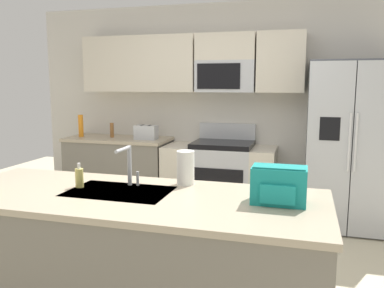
{
  "coord_description": "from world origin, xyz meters",
  "views": [
    {
      "loc": [
        0.98,
        -2.9,
        1.61
      ],
      "look_at": [
        -0.03,
        0.6,
        1.05
      ],
      "focal_mm": 37.16,
      "sensor_mm": 36.0,
      "label": 1
    }
  ],
  "objects": [
    {
      "name": "back_counter",
      "position": [
        -1.38,
        1.8,
        0.45
      ],
      "size": [
        1.36,
        0.63,
        0.9
      ],
      "color": "slate",
      "rests_on": "ground"
    },
    {
      "name": "pepper_mill",
      "position": [
        -1.47,
        1.8,
        1.0
      ],
      "size": [
        0.05,
        0.05,
        0.19
      ],
      "primitive_type": "cylinder",
      "color": "brown",
      "rests_on": "back_counter"
    },
    {
      "name": "refrigerator",
      "position": [
        1.44,
        1.73,
        0.93
      ],
      "size": [
        0.9,
        0.76,
        1.85
      ],
      "color": "#4C4F54",
      "rests_on": "ground"
    },
    {
      "name": "soap_dispenser",
      "position": [
        -0.5,
        -0.56,
        0.97
      ],
      "size": [
        0.06,
        0.06,
        0.17
      ],
      "color": "#D8CC66",
      "rests_on": "island_counter"
    },
    {
      "name": "island_counter",
      "position": [
        -0.1,
        -0.63,
        0.45
      ],
      "size": [
        2.51,
        0.96,
        0.9
      ],
      "color": "slate",
      "rests_on": "ground"
    },
    {
      "name": "toaster",
      "position": [
        -0.97,
        1.75,
        0.99
      ],
      "size": [
        0.28,
        0.16,
        0.18
      ],
      "color": "#B7BABF",
      "rests_on": "back_counter"
    },
    {
      "name": "paper_towel_roll",
      "position": [
        0.18,
        -0.28,
        1.02
      ],
      "size": [
        0.12,
        0.12,
        0.24
      ],
      "primitive_type": "cylinder",
      "color": "white",
      "rests_on": "island_counter"
    },
    {
      "name": "kitchen_wall_unit",
      "position": [
        -0.14,
        2.08,
        1.47
      ],
      "size": [
        5.2,
        0.43,
        2.6
      ],
      "color": "beige",
      "rests_on": "ground"
    },
    {
      "name": "bottle_orange",
      "position": [
        -1.9,
        1.75,
        1.05
      ],
      "size": [
        0.07,
        0.07,
        0.29
      ],
      "primitive_type": "cylinder",
      "color": "orange",
      "rests_on": "back_counter"
    },
    {
      "name": "backpack",
      "position": [
        0.84,
        -0.55,
        1.02
      ],
      "size": [
        0.32,
        0.22,
        0.23
      ],
      "color": "teal",
      "rests_on": "island_counter"
    },
    {
      "name": "ground_plane",
      "position": [
        0.0,
        0.0,
        0.0
      ],
      "size": [
        9.0,
        9.0,
        0.0
      ],
      "primitive_type": "plane",
      "color": "beige",
      "rests_on": "ground"
    },
    {
      "name": "range_oven",
      "position": [
        -0.02,
        1.8,
        0.44
      ],
      "size": [
        1.36,
        0.61,
        1.1
      ],
      "color": "#B7BABF",
      "rests_on": "ground"
    },
    {
      "name": "sink_faucet",
      "position": [
        -0.19,
        -0.43,
        1.07
      ],
      "size": [
        0.09,
        0.21,
        0.28
      ],
      "color": "#B7BABF",
      "rests_on": "island_counter"
    }
  ]
}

